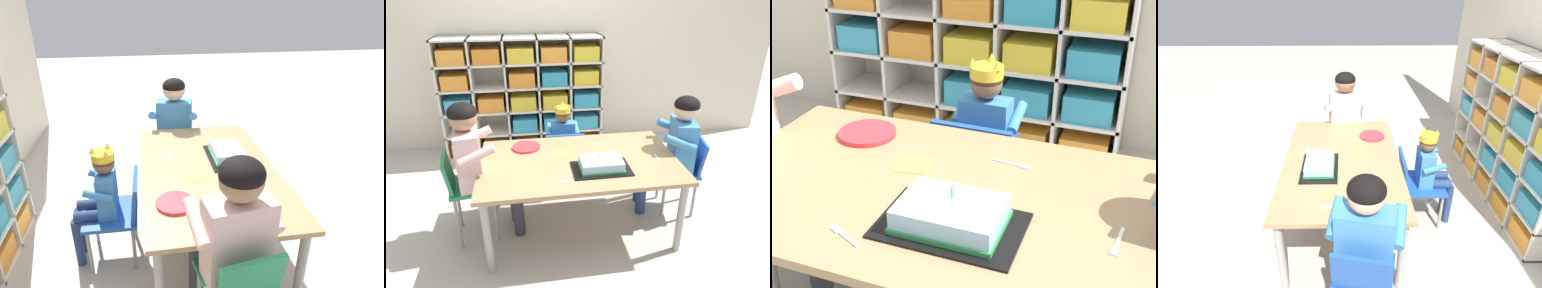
{
  "view_description": "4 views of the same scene",
  "coord_description": "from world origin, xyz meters",
  "views": [
    {
      "loc": [
        -1.87,
        0.41,
        1.65
      ],
      "look_at": [
        0.13,
        0.09,
        0.72
      ],
      "focal_mm": 30.77,
      "sensor_mm": 36.0,
      "label": 1
    },
    {
      "loc": [
        -0.35,
        -2.14,
        1.75
      ],
      "look_at": [
        0.01,
        0.11,
        0.68
      ],
      "focal_mm": 31.36,
      "sensor_mm": 36.0,
      "label": 2
    },
    {
      "loc": [
        0.58,
        -1.25,
        1.47
      ],
      "look_at": [
        0.08,
        0.08,
        0.74
      ],
      "focal_mm": 48.68,
      "sensor_mm": 36.0,
      "label": 3
    },
    {
      "loc": [
        2.05,
        0.03,
        1.81
      ],
      "look_at": [
        0.12,
        0.06,
        0.79
      ],
      "focal_mm": 29.07,
      "sensor_mm": 36.0,
      "label": 4
    }
  ],
  "objects": [
    {
      "name": "paper_napkin_square",
      "position": [
        -0.12,
        0.12,
        0.6
      ],
      "size": [
        0.13,
        0.13,
        0.0
      ],
      "primitive_type": "cube",
      "rotation": [
        0.0,
        0.0,
        0.18
      ],
      "color": "#F4DB4C",
      "rests_on": "activity_table"
    },
    {
      "name": "guest_at_table_side",
      "position": [
        0.8,
        0.14,
        0.61
      ],
      "size": [
        0.46,
        0.45,
        1.0
      ],
      "rotation": [
        0.0,
        0.0,
        -1.78
      ],
      "color": "#3D7FBC",
      "rests_on": "ground"
    },
    {
      "name": "fork_beside_plate_stack",
      "position": [
        -0.13,
        -0.3,
        0.6
      ],
      "size": [
        0.12,
        0.07,
        0.0
      ],
      "rotation": [
        0.0,
        0.0,
        5.84
      ],
      "color": "white",
      "rests_on": "activity_table"
    },
    {
      "name": "adult_helper_seated",
      "position": [
        -0.72,
        0.04,
        0.67
      ],
      "size": [
        0.45,
        0.44,
        1.07
      ],
      "rotation": [
        0.0,
        0.0,
        1.71
      ],
      "color": "beige",
      "rests_on": "ground"
    },
    {
      "name": "fork_scattered_mid_table",
      "position": [
        0.57,
        -0.08,
        0.6
      ],
      "size": [
        0.03,
        0.13,
        0.0
      ],
      "rotation": [
        0.0,
        0.0,
        1.46
      ],
      "color": "white",
      "rests_on": "activity_table"
    },
    {
      "name": "ground",
      "position": [
        0.0,
        0.0,
        0.0
      ],
      "size": [
        16.0,
        16.0,
        0.0
      ],
      "primitive_type": "plane",
      "color": "#BCB2A3"
    },
    {
      "name": "classroom_chair_blue",
      "position": [
        -0.04,
        0.6,
        0.36
      ],
      "size": [
        0.37,
        0.36,
        0.6
      ],
      "rotation": [
        0.0,
        0.0,
        3.13
      ],
      "color": "#1E4CA8",
      "rests_on": "ground"
    },
    {
      "name": "activity_table",
      "position": [
        0.0,
        0.0,
        0.54
      ],
      "size": [
        1.44,
        0.87,
        0.6
      ],
      "color": "#A37F56",
      "rests_on": "ground"
    },
    {
      "name": "classroom_chair_adult_side",
      "position": [
        -0.83,
        0.02,
        0.44
      ],
      "size": [
        0.38,
        0.36,
        0.69
      ],
      "rotation": [
        0.0,
        0.0,
        1.71
      ],
      "color": "#238451",
      "rests_on": "ground"
    },
    {
      "name": "birthday_cake_on_tray",
      "position": [
        0.13,
        -0.16,
        0.63
      ],
      "size": [
        0.41,
        0.26,
        0.11
      ],
      "color": "black",
      "rests_on": "activity_table"
    },
    {
      "name": "storage_cubby_shelf",
      "position": [
        -0.34,
        1.5,
        0.63
      ],
      "size": [
        1.73,
        0.37,
        1.29
      ],
      "color": "silver",
      "rests_on": "ground"
    },
    {
      "name": "paper_plate_stack",
      "position": [
        -0.38,
        0.26,
        0.61
      ],
      "size": [
        0.21,
        0.21,
        0.02
      ],
      "primitive_type": "cylinder",
      "color": "#DB333D",
      "rests_on": "activity_table"
    },
    {
      "name": "classroom_back_wall",
      "position": [
        0.0,
        1.74,
        1.34
      ],
      "size": [
        5.31,
        0.1,
        2.68
      ],
      "primitive_type": "cube",
      "color": "beige",
      "rests_on": "ground"
    },
    {
      "name": "classroom_chair_guest_side",
      "position": [
        0.9,
        0.12,
        0.4
      ],
      "size": [
        0.38,
        0.38,
        0.65
      ],
      "rotation": [
        0.0,
        0.0,
        -1.78
      ],
      "color": "#1E4CA8",
      "rests_on": "ground"
    },
    {
      "name": "child_with_crown",
      "position": [
        -0.04,
        0.7,
        0.51
      ],
      "size": [
        0.3,
        0.31,
        0.82
      ],
      "rotation": [
        0.0,
        0.0,
        3.13
      ],
      "color": "#3D7FBC",
      "rests_on": "ground"
    },
    {
      "name": "fork_at_table_front_edge",
      "position": [
        0.2,
        0.24,
        0.6
      ],
      "size": [
        0.13,
        0.03,
        0.0
      ],
      "rotation": [
        0.0,
        0.0,
        3.02
      ],
      "color": "white",
      "rests_on": "activity_table"
    }
  ]
}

